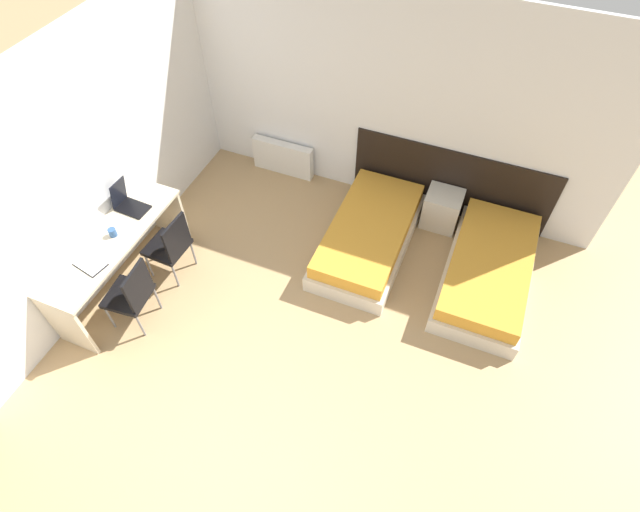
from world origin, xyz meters
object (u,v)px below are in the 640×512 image
Objects in this scene: chair_near_laptop at (170,244)px; chair_near_notebook at (132,293)px; bed_near_door at (488,271)px; bed_near_window at (369,235)px; nightstand at (442,209)px; laptop at (128,203)px.

chair_near_laptop and chair_near_notebook have the same top height.
bed_near_door is 3.59m from chair_near_laptop.
bed_near_door is (1.43, 0.00, 0.00)m from bed_near_window.
nightstand is (-0.72, 0.73, 0.05)m from bed_near_door.
bed_near_door is 5.16× the size of laptop.
laptop is (-3.15, -1.85, 0.61)m from nightstand.
laptop is (-3.87, -1.12, 0.66)m from bed_near_door.
chair_near_laptop is 0.71m from chair_near_notebook.
laptop is at bearing 116.36° from chair_near_notebook.
chair_near_laptop is 1.00× the size of chair_near_notebook.
nightstand is at bearing 32.92° from laptop.
chair_near_laptop reaches higher than bed_near_door.
nightstand is 3.29m from chair_near_laptop.
chair_near_laptop is at bearing -143.64° from nightstand.
bed_near_window is 2.30m from chair_near_laptop.
bed_near_window is 2.10× the size of chair_near_laptop.
laptop reaches higher than nightstand.
chair_near_laptop is (-3.36, -1.22, 0.29)m from bed_near_door.
chair_near_laptop is 2.46× the size of laptop.
chair_near_laptop is (-2.64, -1.95, 0.24)m from nightstand.
nightstand is (0.72, 0.73, 0.05)m from bed_near_window.
chair_near_notebook reaches higher than bed_near_window.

